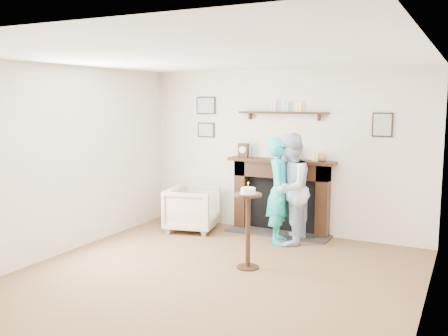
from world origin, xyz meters
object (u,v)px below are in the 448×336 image
Objects in this scene: man at (288,243)px; woman at (279,242)px; pedestal_table at (248,216)px; armchair at (193,230)px.

man is 0.13m from woman.
pedestal_table reaches higher than man.
pedestal_table is (-0.09, -1.22, 0.66)m from man.
woman is at bearing 92.18° from pedestal_table.
pedestal_table is at bearing -7.80° from man.
woman is 1.38m from pedestal_table.
armchair is 1.58m from man.
man reaches higher than woman.
armchair is at bearing 74.38° from woman.
armchair is 0.48× the size of man.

